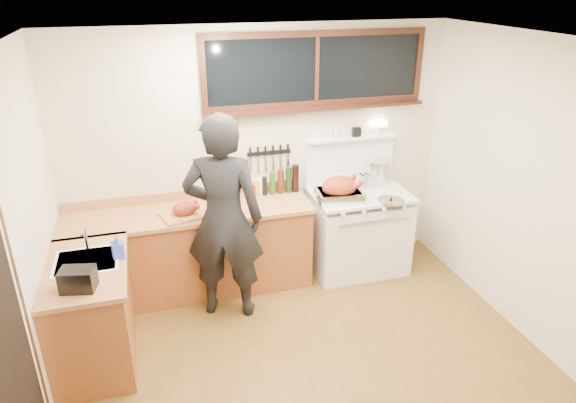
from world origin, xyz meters
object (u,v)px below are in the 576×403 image
object	(u,v)px
man	(224,219)
cutting_board	(185,210)
roast_turkey	(340,190)
vintage_stove	(357,229)

from	to	relation	value
man	cutting_board	bearing A→B (deg)	130.85
cutting_board	roast_turkey	bearing A→B (deg)	-1.88
cutting_board	roast_turkey	size ratio (longest dim) A/B	1.03
roast_turkey	vintage_stove	bearing A→B (deg)	22.22
vintage_stove	man	xyz separation A→B (m)	(-1.52, -0.42, 0.52)
vintage_stove	man	size ratio (longest dim) A/B	0.80
cutting_board	vintage_stove	bearing A→B (deg)	1.92
man	roast_turkey	distance (m)	1.28
vintage_stove	roast_turkey	distance (m)	0.61
cutting_board	man	bearing A→B (deg)	-49.15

